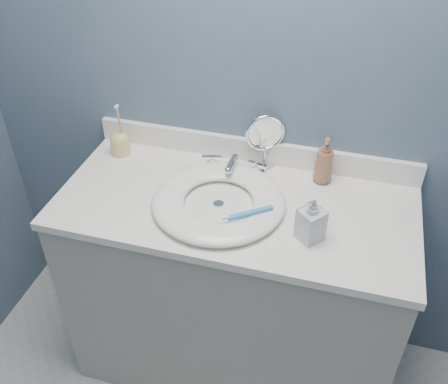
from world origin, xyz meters
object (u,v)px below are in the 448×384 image
(makeup_mirror, at_px, (265,139))
(toothbrush_holder, at_px, (120,143))
(soap_bottle_amber, at_px, (324,161))
(soap_bottle_clear, at_px, (311,218))

(makeup_mirror, bearing_deg, toothbrush_holder, 162.96)
(makeup_mirror, bearing_deg, soap_bottle_amber, -33.76)
(toothbrush_holder, bearing_deg, soap_bottle_amber, 2.29)
(soap_bottle_amber, distance_m, soap_bottle_clear, 0.31)
(soap_bottle_amber, bearing_deg, toothbrush_holder, -176.82)
(soap_bottle_clear, xyz_separation_m, toothbrush_holder, (-0.77, 0.28, -0.03))
(makeup_mirror, xyz_separation_m, soap_bottle_amber, (0.22, -0.04, -0.03))
(makeup_mirror, height_order, soap_bottle_amber, makeup_mirror)
(makeup_mirror, relative_size, soap_bottle_clear, 1.35)
(soap_bottle_clear, bearing_deg, soap_bottle_amber, 129.88)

